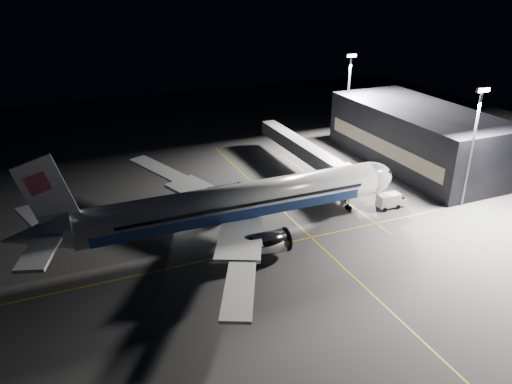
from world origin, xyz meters
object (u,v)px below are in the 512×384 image
Objects in this scene: safety_cone_b at (201,225)px; safety_cone_c at (172,205)px; baggage_tug at (175,213)px; floodlight_mast_north at (349,91)px; service_truck at (391,200)px; airliner at (230,204)px; jet_bridge at (307,152)px; floodlight_mast_south at (474,138)px; safety_cone_a at (219,208)px.

safety_cone_c is at bearing 105.82° from safety_cone_b.
baggage_tug is 5.11× the size of safety_cone_c.
floodlight_mast_north reaches higher than service_truck.
airliner is at bearing -65.23° from safety_cone_c.
safety_cone_c is (-6.05, 13.10, -4.89)m from airliner.
floodlight_mast_south is (18.00, -24.07, 7.79)m from jet_bridge.
floodlight_mast_north reaches higher than airliner.
safety_cone_a is at bearing -157.22° from jet_bridge.
airliner reaches higher than safety_cone_a.
jet_bridge is at bearing 9.65° from safety_cone_c.
floodlight_mast_south reaches higher than safety_cone_b.
safety_cone_a is at bearing 82.68° from airliner.
baggage_tug is at bearing -154.14° from floodlight_mast_north.
safety_cone_c is (-29.12, -4.95, -4.31)m from jet_bridge.
floodlight_mast_north and floodlight_mast_south have the same top height.
safety_cone_b is 9.46m from safety_cone_c.
baggage_tug reaches higher than safety_cone_c.
floodlight_mast_north is at bearing 70.16° from service_truck.
service_truck reaches higher than safety_cone_a.
floodlight_mast_south is 52.27m from safety_cone_c.
jet_bridge is 21.10m from service_truck.
safety_cone_a is (-39.94, 14.86, -12.11)m from floodlight_mast_south.
safety_cone_b is (-44.54, -27.99, -12.03)m from floodlight_mast_north.
floodlight_mast_south is 51.20m from baggage_tug.
baggage_tug is (-47.60, 14.93, -11.50)m from floodlight_mast_south.
airliner is 42.13m from floodlight_mast_south.
safety_cone_b is at bearing -63.78° from baggage_tug.
jet_bridge is 24.06m from floodlight_mast_north.
floodlight_mast_north is 47.72m from safety_cone_a.
service_truck is 1.86× the size of baggage_tug.
safety_cone_c is (-47.12, -18.88, -12.10)m from floodlight_mast_north.
jet_bridge is 12.42× the size of baggage_tug.
safety_cone_a is (-27.67, 10.84, -1.15)m from service_truck.
service_truck is (28.80, -2.00, -3.76)m from airliner.
floodlight_mast_south reaches higher than safety_cone_a.
safety_cone_b is at bearing -133.55° from safety_cone_a.
safety_cone_b is at bearing 167.33° from floodlight_mast_south.
service_truck is at bearing -74.06° from jet_bridge.
jet_bridge reaches higher than service_truck.
safety_cone_a is 8.35m from safety_cone_c.
baggage_tug is at bearing 179.42° from safety_cone_a.
floodlight_mast_north reaches higher than safety_cone_c.
service_truck is 29.74m from safety_cone_a.
safety_cone_a is (-39.94, -23.14, -12.11)m from floodlight_mast_north.
safety_cone_b is at bearing -152.10° from jet_bridge.
safety_cone_a is at bearing -30.69° from safety_cone_c.
baggage_tug is (-35.33, 10.92, -0.54)m from service_truck.
safety_cone_c is at bearing 156.58° from service_truck.
airliner is 22.20× the size of baggage_tug.
floodlight_mast_south reaches higher than jet_bridge.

